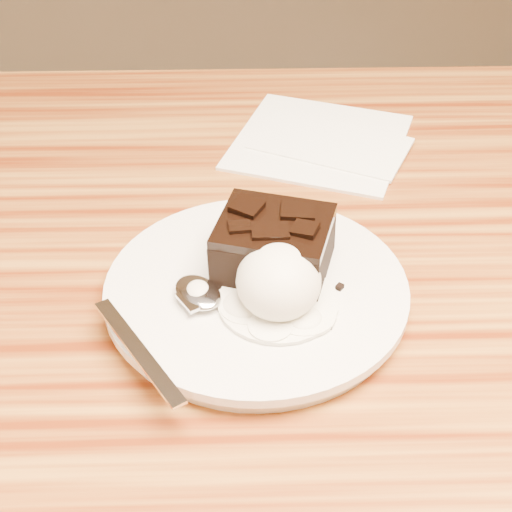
{
  "coord_description": "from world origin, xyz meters",
  "views": [
    {
      "loc": [
        -0.09,
        -0.49,
        1.16
      ],
      "look_at": [
        -0.08,
        -0.02,
        0.79
      ],
      "focal_mm": 54.59,
      "sensor_mm": 36.0,
      "label": 1
    }
  ],
  "objects_px": {
    "brownie": "(274,248)",
    "spoon": "(198,294)",
    "napkin": "(319,140)",
    "plate": "(256,294)",
    "ice_cream_scoop": "(279,281)"
  },
  "relations": [
    {
      "from": "brownie",
      "to": "napkin",
      "type": "height_order",
      "value": "brownie"
    },
    {
      "from": "plate",
      "to": "ice_cream_scoop",
      "type": "distance_m",
      "value": 0.04
    },
    {
      "from": "napkin",
      "to": "plate",
      "type": "bearing_deg",
      "value": -106.24
    },
    {
      "from": "plate",
      "to": "spoon",
      "type": "distance_m",
      "value": 0.05
    },
    {
      "from": "spoon",
      "to": "napkin",
      "type": "xyz_separation_m",
      "value": [
        0.12,
        0.27,
        -0.02
      ]
    },
    {
      "from": "brownie",
      "to": "spoon",
      "type": "bearing_deg",
      "value": -148.5
    },
    {
      "from": "napkin",
      "to": "spoon",
      "type": "bearing_deg",
      "value": -113.88
    },
    {
      "from": "brownie",
      "to": "plate",
      "type": "bearing_deg",
      "value": -125.46
    },
    {
      "from": "napkin",
      "to": "brownie",
      "type": "bearing_deg",
      "value": -104.27
    },
    {
      "from": "ice_cream_scoop",
      "to": "brownie",
      "type": "bearing_deg",
      "value": 92.0
    },
    {
      "from": "plate",
      "to": "ice_cream_scoop",
      "type": "relative_size",
      "value": 3.51
    },
    {
      "from": "brownie",
      "to": "napkin",
      "type": "bearing_deg",
      "value": 75.73
    },
    {
      "from": "ice_cream_scoop",
      "to": "napkin",
      "type": "distance_m",
      "value": 0.28
    },
    {
      "from": "plate",
      "to": "brownie",
      "type": "height_order",
      "value": "brownie"
    },
    {
      "from": "spoon",
      "to": "plate",
      "type": "bearing_deg",
      "value": -12.4
    }
  ]
}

